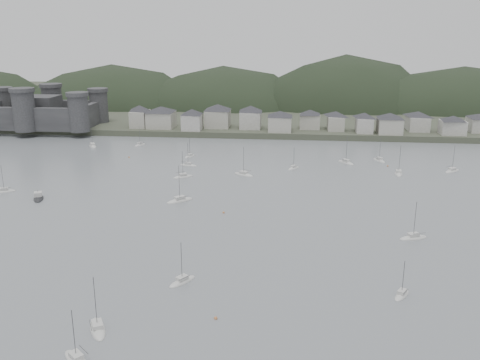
# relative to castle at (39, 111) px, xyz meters

# --- Properties ---
(ground) EXTENTS (900.00, 900.00, 0.00)m
(ground) POSITION_rel_castle_xyz_m (120.00, -179.80, -10.96)
(ground) COLOR slate
(ground) RESTS_ON ground
(far_shore_land) EXTENTS (900.00, 250.00, 3.00)m
(far_shore_land) POSITION_rel_castle_xyz_m (120.00, 115.20, -9.46)
(far_shore_land) COLOR #383D2D
(far_shore_land) RESTS_ON ground
(forested_ridge) EXTENTS (851.55, 103.94, 102.57)m
(forested_ridge) POSITION_rel_castle_xyz_m (124.83, 89.60, -22.25)
(forested_ridge) COLOR black
(forested_ridge) RESTS_ON ground
(castle) EXTENTS (66.00, 43.00, 20.00)m
(castle) POSITION_rel_castle_xyz_m (0.00, 0.00, 0.00)
(castle) COLOR #303032
(castle) RESTS_ON far_shore_land
(waterfront_town) EXTENTS (451.48, 28.46, 12.92)m
(waterfront_town) POSITION_rel_castle_xyz_m (170.59, 3.54, -2.30)
(waterfront_town) COLOR #A1A093
(waterfront_town) RESTS_ON far_shore_land
(sailboat_lead) EXTENTS (8.39, 5.22, 10.96)m
(sailboat_lead) POSITION_rel_castle_xyz_m (169.26, -134.78, -10.79)
(sailboat_lead) COLOR silver
(sailboat_lead) RESTS_ON ground
(moored_fleet) EXTENTS (252.44, 177.66, 13.16)m
(moored_fleet) POSITION_rel_castle_xyz_m (107.13, -111.20, -10.79)
(moored_fleet) COLOR silver
(moored_fleet) RESTS_ON ground
(motor_launch_far) EXTENTS (6.21, 9.10, 4.04)m
(motor_launch_far) POSITION_rel_castle_xyz_m (54.64, -113.14, -10.68)
(motor_launch_far) COLOR black
(motor_launch_far) RESTS_ON ground
(mooring_buoys) EXTENTS (167.18, 125.81, 0.70)m
(mooring_buoys) POSITION_rel_castle_xyz_m (124.40, -115.63, -10.81)
(mooring_buoys) COLOR #BD713F
(mooring_buoys) RESTS_ON ground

